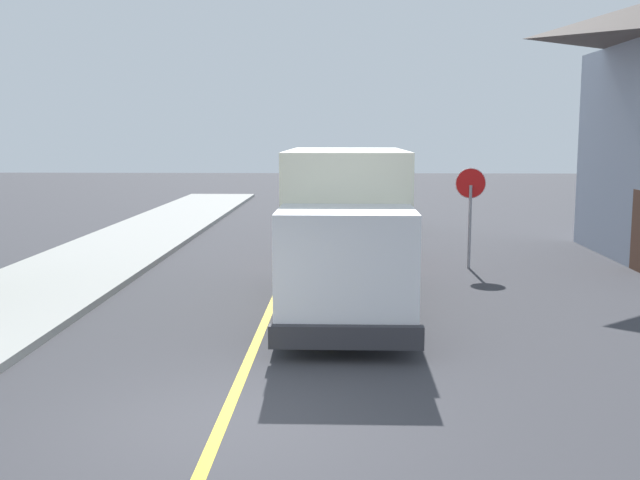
{
  "coord_description": "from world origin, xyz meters",
  "views": [
    {
      "loc": [
        1.49,
        -8.77,
        3.53
      ],
      "look_at": [
        1.0,
        6.43,
        1.4
      ],
      "focal_mm": 42.59,
      "sensor_mm": 36.0,
      "label": 1
    }
  ],
  "objects": [
    {
      "name": "ground_plane",
      "position": [
        0.0,
        0.0,
        0.0
      ],
      "size": [
        120.0,
        120.0,
        0.0
      ],
      "primitive_type": "plane",
      "color": "#38383D"
    },
    {
      "name": "centre_line_yellow",
      "position": [
        0.0,
        10.0,
        0.0
      ],
      "size": [
        0.16,
        56.0,
        0.01
      ],
      "primitive_type": "cube",
      "color": "gold",
      "rests_on": "ground"
    },
    {
      "name": "box_truck",
      "position": [
        1.53,
        6.47,
        1.77
      ],
      "size": [
        2.4,
        7.18,
        3.2
      ],
      "color": "#F2EDCC",
      "rests_on": "ground"
    },
    {
      "name": "parked_car_near",
      "position": [
        1.83,
        12.5,
        0.79
      ],
      "size": [
        1.86,
        4.42,
        1.67
      ],
      "color": "maroon",
      "rests_on": "ground"
    },
    {
      "name": "parked_car_mid",
      "position": [
        2.26,
        19.07,
        0.79
      ],
      "size": [
        1.9,
        4.44,
        1.67
      ],
      "color": "#4C564C",
      "rests_on": "ground"
    },
    {
      "name": "stop_sign",
      "position": [
        4.8,
        11.18,
        1.86
      ],
      "size": [
        0.8,
        0.1,
        2.65
      ],
      "color": "gray",
      "rests_on": "ground"
    }
  ]
}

